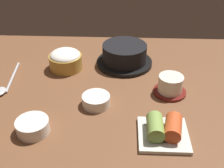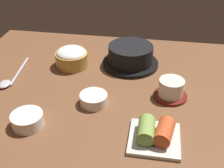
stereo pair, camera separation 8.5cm
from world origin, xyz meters
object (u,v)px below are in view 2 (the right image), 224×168
at_px(banchan_cup_center, 94,99).
at_px(spoon, 10,79).
at_px(kimchi_plate, 155,134).
at_px(stone_pot, 131,56).
at_px(tea_cup_with_saucer, 171,89).
at_px(rice_bowl, 72,57).
at_px(side_bowl_near, 27,120).

bearing_deg(banchan_cup_center, spoon, 165.61).
distance_m(kimchi_plate, spoon, 0.50).
height_order(banchan_cup_center, spoon, banchan_cup_center).
bearing_deg(spoon, banchan_cup_center, -14.39).
bearing_deg(stone_pot, kimchi_plate, -74.69).
xyz_separation_m(stone_pot, tea_cup_with_saucer, (0.14, -0.17, -0.01)).
xyz_separation_m(rice_bowl, tea_cup_with_saucer, (0.33, -0.13, -0.01)).
height_order(stone_pot, banchan_cup_center, stone_pot).
xyz_separation_m(kimchi_plate, side_bowl_near, (-0.32, 0.00, -0.00)).
distance_m(side_bowl_near, spoon, 0.24).
distance_m(banchan_cup_center, kimchi_plate, 0.21).
relative_size(side_bowl_near, spoon, 0.41).
bearing_deg(kimchi_plate, banchan_cup_center, 145.78).
height_order(stone_pot, tea_cup_with_saucer, stone_pot).
xyz_separation_m(tea_cup_with_saucer, kimchi_plate, (-0.04, -0.19, -0.01)).
bearing_deg(side_bowl_near, spoon, 126.71).
distance_m(stone_pot, kimchi_plate, 0.37).
bearing_deg(kimchi_plate, stone_pot, 105.31).
relative_size(banchan_cup_center, side_bowl_near, 0.96).
distance_m(rice_bowl, tea_cup_with_saucer, 0.36).
height_order(kimchi_plate, spoon, kimchi_plate).
bearing_deg(side_bowl_near, tea_cup_with_saucer, 27.23).
bearing_deg(banchan_cup_center, kimchi_plate, -34.22).
height_order(tea_cup_with_saucer, kimchi_plate, tea_cup_with_saucer).
distance_m(banchan_cup_center, side_bowl_near, 0.19).
bearing_deg(kimchi_plate, rice_bowl, 132.84).
bearing_deg(spoon, stone_pot, 24.31).
bearing_deg(side_bowl_near, kimchi_plate, -0.39).
relative_size(stone_pot, kimchi_plate, 1.58).
height_order(tea_cup_with_saucer, side_bowl_near, tea_cup_with_saucer).
xyz_separation_m(stone_pot, spoon, (-0.37, -0.17, -0.03)).
relative_size(stone_pot, tea_cup_with_saucer, 1.98).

